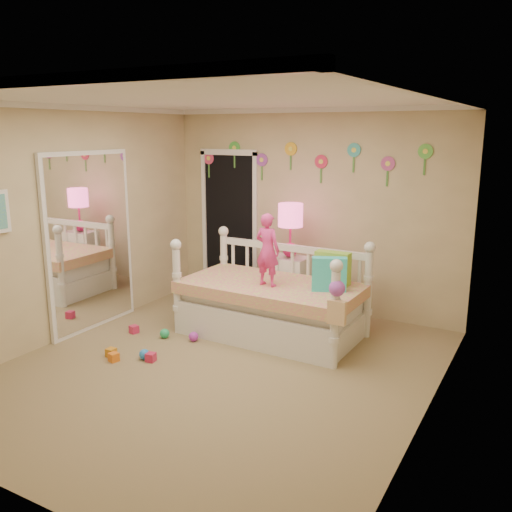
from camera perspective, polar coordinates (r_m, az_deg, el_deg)
The scene contains 17 objects.
floor at distance 5.56m, azimuth -4.00°, elevation -11.73°, with size 4.00×4.50×0.01m, color #7F684C.
ceiling at distance 5.06m, azimuth -4.49°, elevation 16.10°, with size 4.00×4.50×0.01m, color white.
back_wall at distance 7.11m, azimuth 5.81°, elevation 4.68°, with size 4.00×0.01×2.60m, color tan.
left_wall at distance 6.46m, azimuth -19.25°, elevation 3.17°, with size 0.01×4.50×2.60m, color tan.
right_wall at distance 4.40m, azimuth 18.07°, elevation -1.10°, with size 0.01×4.50×2.60m, color tan.
crown_molding at distance 5.06m, azimuth -4.48°, elevation 15.76°, with size 4.00×4.50×0.06m, color white, non-canonical shape.
daybed at distance 6.25m, azimuth 1.63°, elevation -3.35°, with size 2.08×1.12×1.13m, color white, non-canonical shape.
pillow_turquoise at distance 5.92m, azimuth 7.66°, elevation -1.90°, with size 0.37×0.13×0.37m, color #27C5A1.
pillow_lime at distance 6.19m, azimuth 8.02°, elevation -1.25°, with size 0.39×0.14×0.37m, color #96D340.
child at distance 6.02m, azimuth 1.21°, elevation 0.66°, with size 0.30×0.20×0.82m, color #F23792.
nightstand at distance 6.97m, azimuth 3.53°, elevation -3.18°, with size 0.46×0.35×0.76m, color white.
table_lamp at distance 6.78m, azimuth 3.62°, elevation 3.59°, with size 0.31×0.31×0.68m.
closet_doorway at distance 7.71m, azimuth -2.83°, elevation 3.40°, with size 0.90×0.04×2.07m, color black.
flower_decals at distance 7.07m, azimuth 5.22°, elevation 9.86°, with size 3.40×0.02×0.50m, color #B2668C, non-canonical shape.
mirror_closet at distance 6.67m, azimuth -16.95°, elevation 1.44°, with size 0.07×1.30×2.10m, color white.
hanging_bag at distance 5.35m, azimuth 8.35°, elevation -4.96°, with size 0.20×0.16×0.36m, color beige, non-canonical shape.
toy_scatter at distance 6.07m, azimuth -12.80°, elevation -9.27°, with size 0.80×1.30×0.11m, color #996666, non-canonical shape.
Camera 1 is at (2.79, -4.21, 2.33)m, focal length 38.22 mm.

